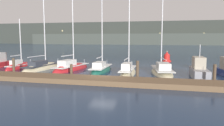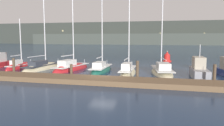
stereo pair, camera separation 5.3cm
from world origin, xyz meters
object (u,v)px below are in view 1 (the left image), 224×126
object	(u,v)px
sailboat_berth_7	(162,72)
channel_buoy	(167,58)
sailboat_berth_2	(19,68)
sailboat_berth_6	(128,73)
sailboat_berth_3	(43,68)
sailboat_berth_4	(71,69)
sailboat_berth_5	(101,70)
motorboat_berth_8	(199,74)

from	to	relation	value
sailboat_berth_7	channel_buoy	bearing A→B (deg)	87.08
sailboat_berth_2	sailboat_berth_6	world-z (taller)	sailboat_berth_6
sailboat_berth_6	sailboat_berth_2	bearing A→B (deg)	174.29
sailboat_berth_3	sailboat_berth_7	world-z (taller)	sailboat_berth_7
sailboat_berth_7	sailboat_berth_4	bearing A→B (deg)	178.68
sailboat_berth_6	sailboat_berth_7	bearing A→B (deg)	23.32
sailboat_berth_4	channel_buoy	distance (m)	17.83
sailboat_berth_2	sailboat_berth_5	distance (m)	11.37
sailboat_berth_3	sailboat_berth_6	distance (m)	11.64
sailboat_berth_7	sailboat_berth_3	bearing A→B (deg)	-179.84
sailboat_berth_6	sailboat_berth_7	size ratio (longest dim) A/B	1.01
motorboat_berth_8	channel_buoy	world-z (taller)	motorboat_berth_8
channel_buoy	motorboat_berth_8	bearing A→B (deg)	-78.14
sailboat_berth_2	motorboat_berth_8	distance (m)	22.50
sailboat_berth_4	motorboat_berth_8	size ratio (longest dim) A/B	2.21
sailboat_berth_6	channel_buoy	distance (m)	15.61
sailboat_berth_7	channel_buoy	world-z (taller)	sailboat_berth_7
sailboat_berth_5	motorboat_berth_8	xyz separation A→B (m)	(11.09, -1.50, 0.22)
sailboat_berth_5	sailboat_berth_7	distance (m)	7.30
sailboat_berth_4	sailboat_berth_6	xyz separation A→B (m)	(7.68, -1.85, 0.04)
motorboat_berth_8	channel_buoy	size ratio (longest dim) A/B	2.72
sailboat_berth_2	motorboat_berth_8	size ratio (longest dim) A/B	1.50
sailboat_berth_3	sailboat_berth_6	xyz separation A→B (m)	(11.54, -1.54, 0.06)
sailboat_berth_2	sailboat_berth_4	bearing A→B (deg)	2.74
sailboat_berth_6	motorboat_berth_8	size ratio (longest dim) A/B	2.07
sailboat_berth_4	sailboat_berth_3	bearing A→B (deg)	-175.47
sailboat_berth_4	channel_buoy	size ratio (longest dim) A/B	6.00
sailboat_berth_3	sailboat_berth_4	xyz separation A→B (m)	(3.86, 0.31, 0.02)
motorboat_berth_8	sailboat_berth_7	bearing A→B (deg)	159.61
sailboat_berth_5	sailboat_berth_2	bearing A→B (deg)	-179.11
sailboat_berth_4	sailboat_berth_6	world-z (taller)	sailboat_berth_4
sailboat_berth_5	motorboat_berth_8	distance (m)	11.20
sailboat_berth_3	sailboat_berth_4	world-z (taller)	sailboat_berth_4
sailboat_berth_4	motorboat_berth_8	world-z (taller)	sailboat_berth_4
sailboat_berth_3	sailboat_berth_5	xyz separation A→B (m)	(7.92, 0.13, 0.03)
sailboat_berth_2	sailboat_berth_6	size ratio (longest dim) A/B	0.73
channel_buoy	sailboat_berth_6	bearing A→B (deg)	-106.23
sailboat_berth_7	motorboat_berth_8	world-z (taller)	sailboat_berth_7
sailboat_berth_4	sailboat_berth_5	xyz separation A→B (m)	(4.06, -0.17, 0.01)
sailboat_berth_3	channel_buoy	size ratio (longest dim) A/B	5.57
channel_buoy	sailboat_berth_4	bearing A→B (deg)	-132.53
sailboat_berth_2	sailboat_berth_4	size ratio (longest dim) A/B	0.68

